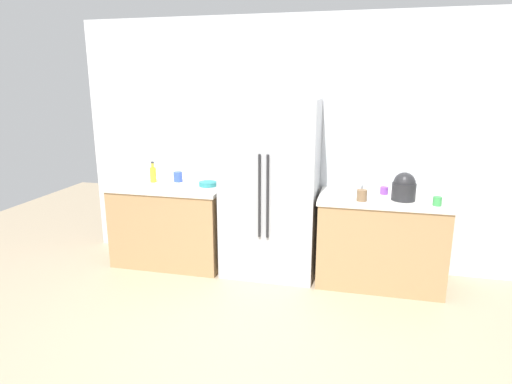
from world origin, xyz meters
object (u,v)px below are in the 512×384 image
object	(u,v)px
bottle_a	(153,174)
toaster	(351,182)
cup_c	(362,195)
cup_b	(384,191)
bowl_a	(208,184)
refrigerator	(270,189)
rice_cooker	(404,187)
cup_d	(437,201)
cup_a	(178,177)

from	to	relation	value
bottle_a	toaster	bearing A→B (deg)	0.96
cup_c	cup_b	bearing A→B (deg)	55.52
cup_c	bowl_a	size ratio (longest dim) A/B	0.56
refrigerator	rice_cooker	bearing A→B (deg)	-3.01
bottle_a	cup_d	xyz separation A→B (m)	(2.92, -0.28, -0.05)
cup_c	bowl_a	bearing A→B (deg)	171.63
toaster	cup_c	bearing A→B (deg)	-69.85
cup_b	cup_d	xyz separation A→B (m)	(0.45, -0.32, 0.00)
cup_b	cup_d	world-z (taller)	cup_d
refrigerator	toaster	distance (m)	0.81
cup_a	bowl_a	bearing A→B (deg)	-17.16
refrigerator	cup_d	distance (m)	1.59
toaster	cup_a	bearing A→B (deg)	178.55
toaster	bottle_a	bearing A→B (deg)	-179.04
cup_a	cup_b	distance (m)	2.22
toaster	cup_c	distance (m)	0.33
rice_cooker	bottle_a	size ratio (longest dim) A/B	1.16
rice_cooker	cup_a	bearing A→B (deg)	174.32
toaster	cup_d	world-z (taller)	toaster
cup_a	cup_d	xyz separation A→B (m)	(2.66, -0.36, -0.01)
cup_a	bowl_a	size ratio (longest dim) A/B	0.58
toaster	cup_a	size ratio (longest dim) A/B	1.95
toaster	rice_cooker	world-z (taller)	rice_cooker
rice_cooker	cup_a	size ratio (longest dim) A/B	2.42
bottle_a	cup_b	distance (m)	2.48
cup_c	bowl_a	distance (m)	1.62
toaster	bottle_a	world-z (taller)	bottle_a
toaster	cup_d	size ratio (longest dim) A/B	2.64
cup_c	cup_d	size ratio (longest dim) A/B	1.31
cup_a	bowl_a	distance (m)	0.42
refrigerator	cup_b	world-z (taller)	refrigerator
cup_b	cup_d	size ratio (longest dim) A/B	0.96
bottle_a	cup_a	bearing A→B (deg)	17.96
cup_a	cup_d	distance (m)	2.69
refrigerator	cup_d	size ratio (longest dim) A/B	22.24
refrigerator	rice_cooker	distance (m)	1.30
refrigerator	bowl_a	bearing A→B (deg)	176.16
rice_cooker	cup_d	distance (m)	0.32
cup_b	refrigerator	bearing A→B (deg)	-173.76
toaster	bowl_a	bearing A→B (deg)	-177.13
cup_c	cup_a	bearing A→B (deg)	169.84
rice_cooker	cup_d	xyz separation A→B (m)	(0.28, -0.13, -0.08)
bottle_a	cup_a	distance (m)	0.27
toaster	bottle_a	size ratio (longest dim) A/B	0.93
refrigerator	cup_a	xyz separation A→B (m)	(-1.09, 0.17, 0.04)
cup_d	bowl_a	bearing A→B (deg)	173.93
refrigerator	cup_d	world-z (taller)	refrigerator
bowl_a	rice_cooker	bearing A→B (deg)	-3.30
rice_cooker	cup_c	bearing A→B (deg)	-162.28
refrigerator	cup_b	distance (m)	1.13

